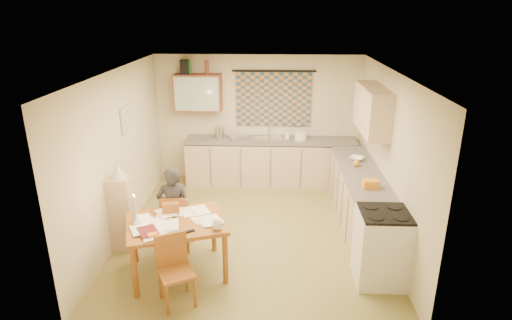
{
  "coord_description": "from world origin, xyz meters",
  "views": [
    {
      "loc": [
        0.32,
        -6.0,
        3.35
      ],
      "look_at": [
        0.05,
        0.2,
        1.12
      ],
      "focal_mm": 30.0,
      "sensor_mm": 36.0,
      "label": 1
    }
  ],
  "objects_px": {
    "stove": "(382,247)",
    "chair_far": "(178,231)",
    "dining_table": "(178,247)",
    "counter_right": "(362,204)",
    "person": "(174,210)",
    "shelf_stand": "(123,213)",
    "counter_back": "(271,162)"
  },
  "relations": [
    {
      "from": "person",
      "to": "dining_table",
      "type": "bearing_deg",
      "value": 100.21
    },
    {
      "from": "counter_right",
      "to": "dining_table",
      "type": "bearing_deg",
      "value": -154.16
    },
    {
      "from": "counter_right",
      "to": "shelf_stand",
      "type": "relative_size",
      "value": 2.67
    },
    {
      "from": "counter_back",
      "to": "person",
      "type": "height_order",
      "value": "person"
    },
    {
      "from": "chair_far",
      "to": "shelf_stand",
      "type": "bearing_deg",
      "value": 1.3
    },
    {
      "from": "stove",
      "to": "shelf_stand",
      "type": "distance_m",
      "value": 3.6
    },
    {
      "from": "dining_table",
      "to": "person",
      "type": "xyz_separation_m",
      "value": [
        -0.15,
        0.53,
        0.27
      ]
    },
    {
      "from": "counter_back",
      "to": "stove",
      "type": "xyz_separation_m",
      "value": [
        1.44,
        -3.16,
        0.03
      ]
    },
    {
      "from": "counter_back",
      "to": "chair_far",
      "type": "relative_size",
      "value": 3.81
    },
    {
      "from": "counter_back",
      "to": "person",
      "type": "xyz_separation_m",
      "value": [
        -1.34,
        -2.57,
        0.2
      ]
    },
    {
      "from": "dining_table",
      "to": "counter_back",
      "type": "bearing_deg",
      "value": 50.88
    },
    {
      "from": "counter_right",
      "to": "person",
      "type": "xyz_separation_m",
      "value": [
        -2.78,
        -0.74,
        0.2
      ]
    },
    {
      "from": "counter_back",
      "to": "stove",
      "type": "bearing_deg",
      "value": -65.53
    },
    {
      "from": "chair_far",
      "to": "shelf_stand",
      "type": "height_order",
      "value": "shelf_stand"
    },
    {
      "from": "dining_table",
      "to": "chair_far",
      "type": "bearing_deg",
      "value": 84.16
    },
    {
      "from": "person",
      "to": "counter_right",
      "type": "bearing_deg",
      "value": -170.47
    },
    {
      "from": "counter_back",
      "to": "dining_table",
      "type": "relative_size",
      "value": 2.27
    },
    {
      "from": "counter_back",
      "to": "stove",
      "type": "relative_size",
      "value": 3.4
    },
    {
      "from": "counter_back",
      "to": "dining_table",
      "type": "distance_m",
      "value": 3.32
    },
    {
      "from": "dining_table",
      "to": "shelf_stand",
      "type": "distance_m",
      "value": 1.09
    },
    {
      "from": "person",
      "to": "shelf_stand",
      "type": "distance_m",
      "value": 0.77
    },
    {
      "from": "counter_right",
      "to": "person",
      "type": "distance_m",
      "value": 2.88
    },
    {
      "from": "chair_far",
      "to": "person",
      "type": "height_order",
      "value": "person"
    },
    {
      "from": "dining_table",
      "to": "chair_far",
      "type": "xyz_separation_m",
      "value": [
        -0.13,
        0.6,
        -0.11
      ]
    },
    {
      "from": "dining_table",
      "to": "person",
      "type": "bearing_deg",
      "value": 87.43
    },
    {
      "from": "counter_back",
      "to": "person",
      "type": "relative_size",
      "value": 2.54
    },
    {
      "from": "counter_right",
      "to": "shelf_stand",
      "type": "distance_m",
      "value": 3.61
    },
    {
      "from": "chair_far",
      "to": "dining_table",
      "type": "bearing_deg",
      "value": 102.16
    },
    {
      "from": "chair_far",
      "to": "counter_right",
      "type": "bearing_deg",
      "value": -166.46
    },
    {
      "from": "stove",
      "to": "chair_far",
      "type": "height_order",
      "value": "stove"
    },
    {
      "from": "stove",
      "to": "shelf_stand",
      "type": "xyz_separation_m",
      "value": [
        -3.54,
        0.64,
        0.07
      ]
    },
    {
      "from": "counter_right",
      "to": "shelf_stand",
      "type": "bearing_deg",
      "value": -168.9
    }
  ]
}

